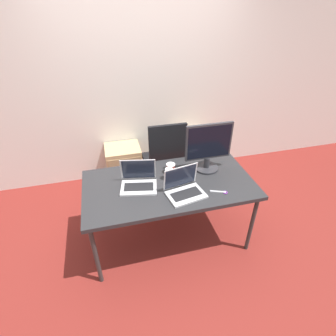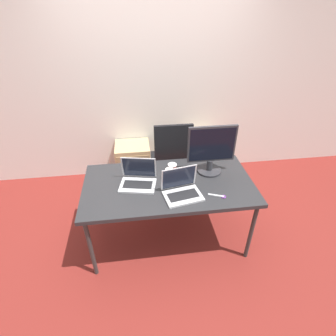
% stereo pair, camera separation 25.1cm
% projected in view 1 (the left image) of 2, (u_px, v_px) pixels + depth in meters
% --- Properties ---
extents(ground_plane, '(14.00, 14.00, 0.00)m').
position_uv_depth(ground_plane, '(169.00, 236.00, 2.99)').
color(ground_plane, maroon).
extents(wall_back, '(10.00, 0.05, 2.60)m').
position_uv_depth(wall_back, '(142.00, 86.00, 3.40)').
color(wall_back, silver).
rests_on(wall_back, ground_plane).
extents(desk, '(1.66, 0.86, 0.76)m').
position_uv_depth(desk, '(169.00, 187.00, 2.59)').
color(desk, '#28282B').
rests_on(desk, ground_plane).
extents(office_chair, '(0.56, 0.56, 1.11)m').
position_uv_depth(office_chair, '(164.00, 168.00, 3.39)').
color(office_chair, '#232326').
rests_on(office_chair, ground_plane).
extents(cabinet_left, '(0.47, 0.42, 0.57)m').
position_uv_depth(cabinet_left, '(124.00, 165.00, 3.70)').
color(cabinet_left, tan).
rests_on(cabinet_left, ground_plane).
extents(cabinet_right, '(0.47, 0.42, 0.57)m').
position_uv_depth(cabinet_right, '(190.00, 156.00, 3.90)').
color(cabinet_right, tan).
rests_on(cabinet_right, ground_plane).
extents(laptop_left, '(0.38, 0.32, 0.25)m').
position_uv_depth(laptop_left, '(139.00, 181.00, 2.50)').
color(laptop_left, silver).
rests_on(laptop_left, desk).
extents(laptop_right, '(0.38, 0.32, 0.25)m').
position_uv_depth(laptop_right, '(184.00, 188.00, 2.41)').
color(laptop_right, silver).
rests_on(laptop_right, desk).
extents(monitor, '(0.48, 0.25, 0.51)m').
position_uv_depth(monitor, '(208.00, 147.00, 2.64)').
color(monitor, '#2D2D33').
rests_on(monitor, desk).
extents(mouse, '(0.04, 0.06, 0.03)m').
position_uv_depth(mouse, '(182.00, 177.00, 2.63)').
color(mouse, silver).
rests_on(mouse, desk).
extents(coffee_cup_white, '(0.08, 0.08, 0.12)m').
position_uv_depth(coffee_cup_white, '(169.00, 174.00, 2.59)').
color(coffee_cup_white, white).
rests_on(coffee_cup_white, desk).
extents(coffee_cup_brown, '(0.09, 0.09, 0.10)m').
position_uv_depth(coffee_cup_brown, '(171.00, 168.00, 2.69)').
color(coffee_cup_brown, maroon).
rests_on(coffee_cup_brown, desk).
extents(scissors, '(0.16, 0.09, 0.01)m').
position_uv_depth(scissors, '(220.00, 192.00, 2.44)').
color(scissors, '#B2B2B7').
rests_on(scissors, desk).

